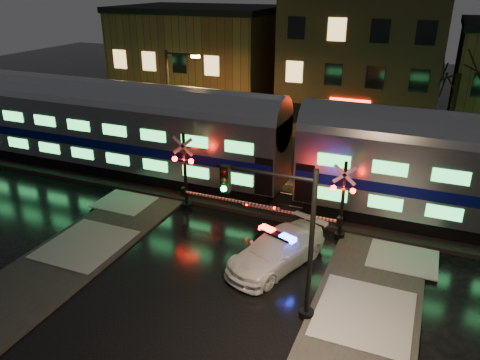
# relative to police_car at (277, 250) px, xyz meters

# --- Properties ---
(ground) EXTENTS (120.00, 120.00, 0.00)m
(ground) POSITION_rel_police_car_xyz_m (-2.34, 1.01, -0.77)
(ground) COLOR black
(ground) RESTS_ON ground
(ballast) EXTENTS (90.00, 4.20, 0.24)m
(ballast) POSITION_rel_police_car_xyz_m (-2.34, 6.01, -0.65)
(ballast) COLOR black
(ballast) RESTS_ON ground
(sidewalk_left) EXTENTS (4.00, 20.00, 0.12)m
(sidewalk_left) POSITION_rel_police_car_xyz_m (-8.84, -4.99, -0.71)
(sidewalk_left) COLOR #2D2D2D
(sidewalk_left) RESTS_ON ground
(building_left) EXTENTS (14.00, 10.00, 9.00)m
(building_left) POSITION_rel_police_car_xyz_m (-15.34, 23.01, 3.73)
(building_left) COLOR brown
(building_left) RESTS_ON ground
(building_mid) EXTENTS (12.00, 11.00, 11.50)m
(building_mid) POSITION_rel_police_car_xyz_m (-0.34, 23.51, 4.98)
(building_mid) COLOR brown
(building_mid) RESTS_ON ground
(train) EXTENTS (51.00, 3.12, 5.92)m
(train) POSITION_rel_police_car_xyz_m (-1.16, 6.01, 2.62)
(train) COLOR black
(train) RESTS_ON ballast
(police_car) EXTENTS (3.86, 5.67, 1.69)m
(police_car) POSITION_rel_police_car_xyz_m (0.00, 0.00, 0.00)
(police_car) COLOR white
(police_car) RESTS_ON ground
(crossing_signal_right) EXTENTS (5.68, 0.65, 4.02)m
(crossing_signal_right) POSITION_rel_police_car_xyz_m (1.75, 3.31, 0.89)
(crossing_signal_right) COLOR black
(crossing_signal_right) RESTS_ON ground
(crossing_signal_left) EXTENTS (6.14, 0.67, 4.35)m
(crossing_signal_left) POSITION_rel_police_car_xyz_m (-6.00, 3.32, 1.03)
(crossing_signal_left) COLOR black
(crossing_signal_left) RESTS_ON ground
(traffic_light) EXTENTS (3.87, 0.70, 5.99)m
(traffic_light) POSITION_rel_police_car_xyz_m (1.21, -2.90, 2.41)
(traffic_light) COLOR black
(traffic_light) RESTS_ON ground
(streetlight) EXTENTS (2.50, 0.26, 7.47)m
(streetlight) POSITION_rel_police_car_xyz_m (-10.86, 10.01, 3.54)
(streetlight) COLOR black
(streetlight) RESTS_ON ground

